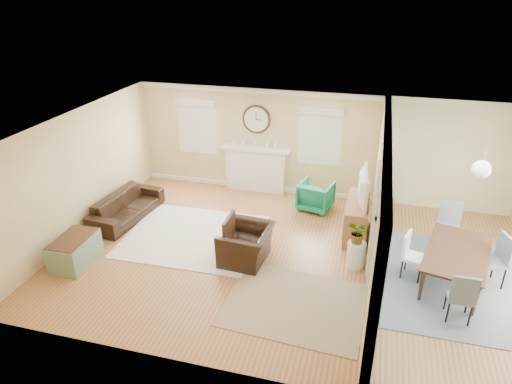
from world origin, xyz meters
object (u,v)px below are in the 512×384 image
at_px(eames_chair, 247,244).
at_px(credenza, 357,219).
at_px(dining_table, 457,267).
at_px(sofa, 126,206).
at_px(green_chair, 316,196).

xyz_separation_m(eames_chair, credenza, (1.97, 1.47, 0.06)).
relative_size(credenza, dining_table, 0.75).
relative_size(eames_chair, credenza, 0.77).
bearing_deg(dining_table, eames_chair, 107.65).
height_order(sofa, eames_chair, eames_chair).
distance_m(green_chair, dining_table, 3.60).
height_order(credenza, dining_table, credenza).
relative_size(eames_chair, dining_table, 0.58).
distance_m(green_chair, credenza, 1.42).
relative_size(sofa, eames_chair, 1.89).
xyz_separation_m(sofa, green_chair, (4.06, 1.55, 0.05)).
xyz_separation_m(green_chair, credenza, (1.00, -1.01, 0.06)).
relative_size(green_chair, dining_table, 0.41).
height_order(eames_chair, credenza, credenza).
bearing_deg(eames_chair, green_chair, 162.03).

